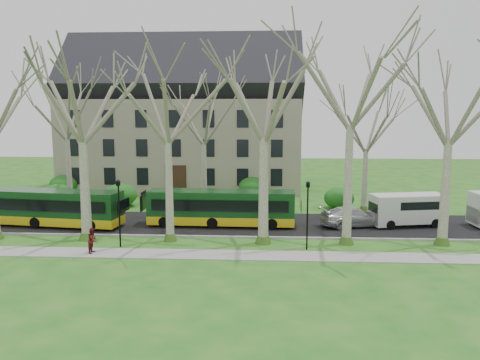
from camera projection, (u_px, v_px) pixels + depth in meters
name	position (u px, v px, depth m)	size (l,w,h in m)	color
ground	(214.00, 244.00, 30.94)	(120.00, 120.00, 0.00)	#1F671D
sidewalk	(210.00, 255.00, 28.46)	(70.00, 2.00, 0.06)	gray
road	(222.00, 224.00, 36.37)	(80.00, 8.00, 0.06)	black
curb	(217.00, 237.00, 32.41)	(80.00, 0.25, 0.14)	#A5A39E
building	(185.00, 118.00, 53.84)	(26.50, 12.20, 16.00)	gray
tree_row_verge	(214.00, 138.00, 30.24)	(49.00, 7.00, 14.00)	gray
tree_row_far	(212.00, 143.00, 41.03)	(33.00, 7.00, 12.00)	gray
lamp_row	(212.00, 209.00, 29.58)	(36.22, 0.22, 4.30)	black
hedges	(182.00, 193.00, 44.88)	(30.60, 8.60, 2.00)	#1B5A19
bus_lead	(50.00, 207.00, 35.64)	(11.19, 2.33, 2.80)	#124019
bus_follow	(221.00, 207.00, 35.64)	(11.06, 2.30, 2.77)	#124019
sedan	(354.00, 217.00, 35.39)	(2.08, 5.12, 1.49)	#B7B7BC
van_a	(407.00, 210.00, 35.49)	(5.55, 2.02, 2.42)	silver
pedestrian_b	(93.00, 240.00, 28.70)	(0.75, 0.58, 1.54)	#591419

